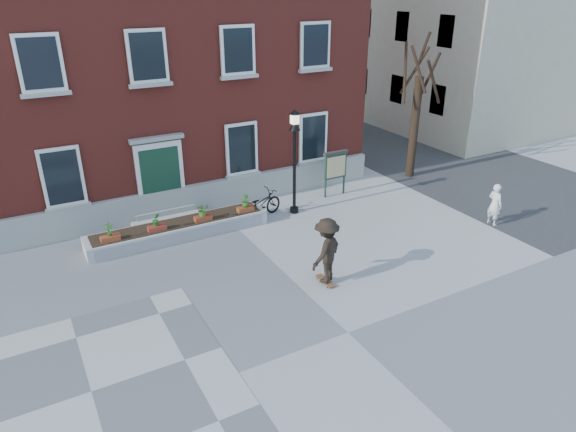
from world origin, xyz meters
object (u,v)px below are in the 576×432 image
bicycle (260,205)px  bystander (495,204)px  parked_car (327,116)px  notice_board (336,166)px  skateboarder (326,251)px  lamp_post (295,148)px

bicycle → bystander: 8.43m
bicycle → bystander: (7.07, -4.58, 0.26)m
parked_car → notice_board: (-5.59, -9.22, 0.61)m
bystander → skateboarder: 7.43m
parked_car → lamp_post: (-7.88, -9.90, 1.88)m
parked_car → skateboarder: (-9.56, -14.69, 0.40)m
bicycle → lamp_post: 2.44m
parked_car → notice_board: notice_board is taller
skateboarder → parked_car: bearing=56.9°
parked_car → lamp_post: lamp_post is taller
skateboarder → notice_board: bearing=54.0°
parked_car → skateboarder: 17.53m
lamp_post → skateboarder: size_ratio=1.92×
bicycle → lamp_post: size_ratio=0.50×
notice_board → skateboarder: bearing=-126.0°
parked_car → notice_board: bearing=-139.1°
bicycle → skateboarder: 5.03m
parked_car → skateboarder: size_ratio=1.95×
parked_car → bicycle: bearing=-151.5°
bicycle → parked_car: bearing=-59.1°
bystander → lamp_post: bearing=52.4°
bicycle → bystander: bystander is taller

